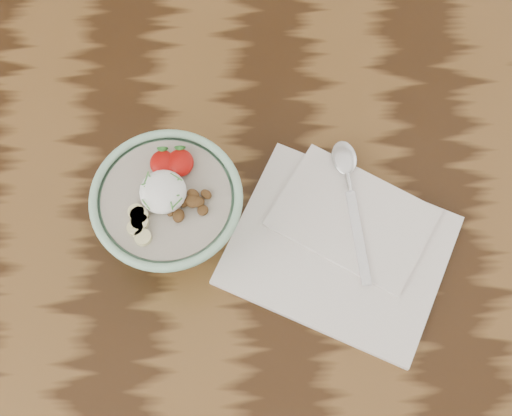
{
  "coord_description": "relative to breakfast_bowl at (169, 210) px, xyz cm",
  "views": [
    {
      "loc": [
        -3.87,
        -30.72,
        160.14
      ],
      "look_at": [
        -3.09,
        -0.34,
        85.6
      ],
      "focal_mm": 50.0,
      "sensor_mm": 36.0,
      "label": 1
    }
  ],
  "objects": [
    {
      "name": "table",
      "position": [
        13.43,
        -1.57,
        -15.35
      ],
      "size": [
        160.0,
        90.0,
        75.0
      ],
      "color": "black",
      "rests_on": "ground"
    },
    {
      "name": "breakfast_bowl",
      "position": [
        0.0,
        0.0,
        0.0
      ],
      "size": [
        17.81,
        17.81,
        12.14
      ],
      "rotation": [
        0.0,
        0.0,
        -0.21
      ],
      "color": "#93C6A3",
      "rests_on": "table"
    },
    {
      "name": "napkin",
      "position": [
        21.1,
        -2.92,
        -5.39
      ],
      "size": [
        32.44,
        30.11,
        1.6
      ],
      "rotation": [
        0.0,
        0.0,
        -0.45
      ],
      "color": "white",
      "rests_on": "table"
    },
    {
      "name": "spoon",
      "position": [
        22.3,
        5.57,
        -4.03
      ],
      "size": [
        4.06,
        19.8,
        1.03
      ],
      "rotation": [
        0.0,
        0.0,
        0.09
      ],
      "color": "silver",
      "rests_on": "napkin"
    }
  ]
}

